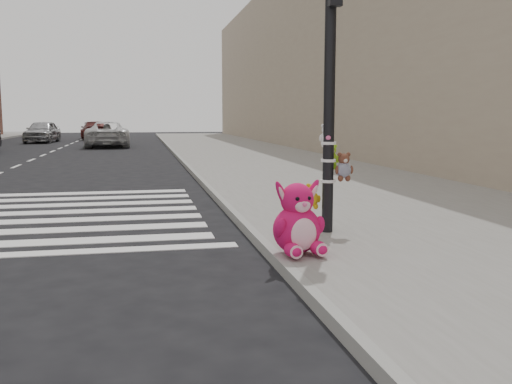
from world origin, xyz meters
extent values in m
plane|color=black|center=(0.00, 0.00, 0.00)|extent=(120.00, 120.00, 0.00)
cube|color=slate|center=(5.00, 10.00, 0.07)|extent=(7.00, 80.00, 0.14)
cube|color=gray|center=(1.55, 10.00, 0.07)|extent=(0.12, 80.00, 0.15)
cube|color=tan|center=(10.50, 20.00, 5.00)|extent=(5.00, 60.00, 10.00)
cylinder|color=black|center=(2.60, 1.80, 2.14)|extent=(0.16, 0.16, 4.00)
cylinder|color=white|center=(2.60, 1.80, 0.89)|extent=(0.22, 0.22, 0.04)
cylinder|color=white|center=(2.60, 1.80, 1.19)|extent=(0.22, 0.22, 0.04)
cylinder|color=white|center=(2.60, 1.80, 1.44)|extent=(0.22, 0.22, 0.04)
ellipsoid|color=#D8125B|center=(1.67, 0.32, 0.22)|extent=(0.24, 0.34, 0.17)
ellipsoid|color=#D8125B|center=(2.01, 0.37, 0.22)|extent=(0.24, 0.34, 0.17)
ellipsoid|color=#D8125B|center=(1.80, 0.60, 0.44)|extent=(0.67, 0.59, 0.60)
ellipsoid|color=#F9BFD1|center=(1.83, 0.40, 0.42)|extent=(0.35, 0.17, 0.39)
sphere|color=#D8125B|center=(1.80, 0.60, 0.81)|extent=(0.47, 0.47, 0.41)
ellipsoid|color=#D8125B|center=(1.61, 0.59, 0.87)|extent=(0.29, 0.13, 0.41)
ellipsoid|color=#D8125B|center=(1.98, 0.65, 0.87)|extent=(0.29, 0.13, 0.41)
imported|color=silver|center=(-1.92, 29.04, 0.75)|extent=(2.68, 5.47, 1.49)
imported|color=#551B18|center=(-3.50, 40.44, 0.70)|extent=(2.61, 5.06, 1.40)
imported|color=#AAABAF|center=(-6.63, 35.63, 0.76)|extent=(2.19, 4.63, 1.53)
camera|label=1|loc=(-0.07, -6.05, 1.83)|focal=40.00mm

